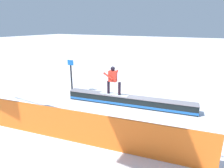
{
  "coord_description": "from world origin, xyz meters",
  "views": [
    {
      "loc": [
        -3.48,
        8.38,
        3.88
      ],
      "look_at": [
        0.39,
        1.06,
        1.36
      ],
      "focal_mm": 31.26,
      "sensor_mm": 36.0,
      "label": 1
    }
  ],
  "objects": [
    {
      "name": "ground_plane",
      "position": [
        0.0,
        0.0,
        0.0
      ],
      "size": [
        120.0,
        120.0,
        0.0
      ],
      "primitive_type": "plane",
      "color": "white"
    },
    {
      "name": "grind_box",
      "position": [
        0.0,
        0.0,
        0.23
      ],
      "size": [
        6.44,
        1.4,
        0.51
      ],
      "color": "black",
      "rests_on": "ground_plane"
    },
    {
      "name": "snowboarder",
      "position": [
        0.83,
        0.12,
        1.29
      ],
      "size": [
        1.49,
        0.46,
        1.43
      ],
      "color": "silver",
      "rests_on": "grind_box"
    },
    {
      "name": "safety_fence",
      "position": [
        0.0,
        3.72,
        0.58
      ],
      "size": [
        7.96,
        1.2,
        1.17
      ],
      "primitive_type": "cube",
      "rotation": [
        0.0,
        0.0,
        0.14
      ],
      "color": "orange",
      "rests_on": "ground_plane"
    },
    {
      "name": "trail_marker",
      "position": [
        3.86,
        -0.35,
        1.04
      ],
      "size": [
        0.4,
        0.1,
        1.94
      ],
      "color": "#262628",
      "rests_on": "ground_plane"
    }
  ]
}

